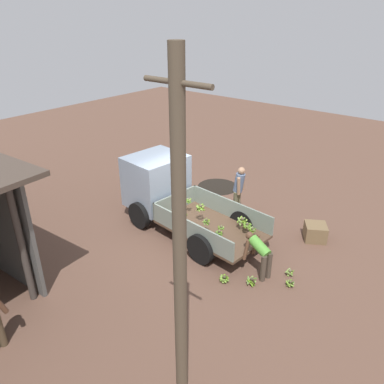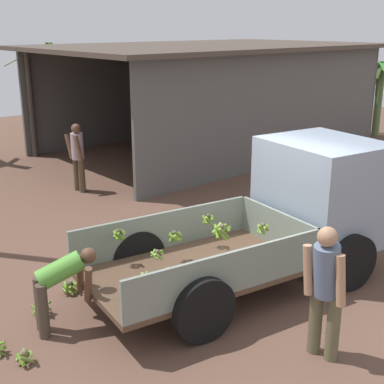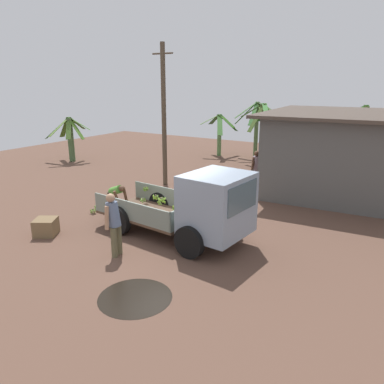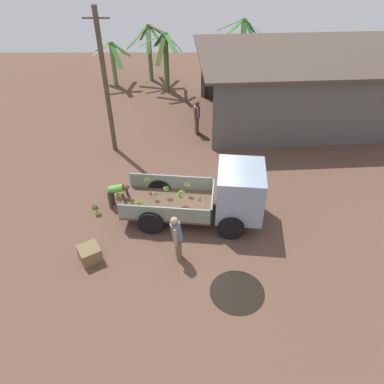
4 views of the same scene
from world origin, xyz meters
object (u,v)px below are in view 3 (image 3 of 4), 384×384
(cargo_truck, at_px, (203,207))
(person_bystander_near_shed, at_px, (256,168))
(person_foreground_visitor, at_px, (114,222))
(banana_bunch_on_ground_1, at_px, (143,206))
(banana_bunch_on_ground_2, at_px, (97,207))
(person_worker_loading, at_px, (116,195))
(wooden_crate_0, at_px, (46,227))
(utility_pole, at_px, (164,116))
(banana_bunch_on_ground_0, at_px, (124,205))
(banana_bunch_on_ground_3, at_px, (93,211))

(cargo_truck, height_order, person_bystander_near_shed, cargo_truck)
(person_foreground_visitor, height_order, banana_bunch_on_ground_1, person_foreground_visitor)
(banana_bunch_on_ground_2, bearing_deg, person_worker_loading, 4.48)
(banana_bunch_on_ground_1, height_order, wooden_crate_0, wooden_crate_0)
(utility_pole, distance_m, banana_bunch_on_ground_0, 4.64)
(banana_bunch_on_ground_3, bearing_deg, banana_bunch_on_ground_2, 117.34)
(cargo_truck, distance_m, utility_pole, 6.87)
(person_foreground_visitor, bearing_deg, person_worker_loading, -58.96)
(person_bystander_near_shed, distance_m, banana_bunch_on_ground_2, 6.81)
(cargo_truck, bearing_deg, banana_bunch_on_ground_2, 178.83)
(banana_bunch_on_ground_2, bearing_deg, utility_pole, 88.65)
(person_foreground_visitor, bearing_deg, banana_bunch_on_ground_1, -73.53)
(person_foreground_visitor, distance_m, person_bystander_near_shed, 8.02)
(person_worker_loading, xyz_separation_m, banana_bunch_on_ground_2, (-0.89, -0.07, -0.59))
(person_foreground_visitor, relative_size, person_bystander_near_shed, 1.04)
(utility_pole, bearing_deg, person_worker_loading, -78.92)
(banana_bunch_on_ground_0, bearing_deg, person_bystander_near_shed, 58.98)
(cargo_truck, height_order, person_worker_loading, cargo_truck)
(banana_bunch_on_ground_0, height_order, wooden_crate_0, wooden_crate_0)
(cargo_truck, distance_m, banana_bunch_on_ground_1, 3.80)
(cargo_truck, distance_m, person_bystander_near_shed, 6.21)
(banana_bunch_on_ground_2, relative_size, banana_bunch_on_ground_3, 1.06)
(cargo_truck, relative_size, banana_bunch_on_ground_1, 18.55)
(banana_bunch_on_ground_3, bearing_deg, cargo_truck, -2.08)
(person_bystander_near_shed, relative_size, banana_bunch_on_ground_3, 7.16)
(banana_bunch_on_ground_3, bearing_deg, banana_bunch_on_ground_0, 58.34)
(utility_pole, bearing_deg, person_bystander_near_shed, 21.66)
(person_foreground_visitor, distance_m, banana_bunch_on_ground_2, 4.04)
(person_worker_loading, relative_size, banana_bunch_on_ground_3, 4.76)
(cargo_truck, bearing_deg, wooden_crate_0, -150.60)
(person_bystander_near_shed, bearing_deg, banana_bunch_on_ground_3, 53.16)
(person_foreground_visitor, relative_size, banana_bunch_on_ground_2, 6.98)
(person_worker_loading, bearing_deg, person_foreground_visitor, -33.99)
(cargo_truck, distance_m, wooden_crate_0, 4.84)
(person_worker_loading, distance_m, wooden_crate_0, 2.64)
(cargo_truck, distance_m, banana_bunch_on_ground_0, 4.23)
(cargo_truck, xyz_separation_m, banana_bunch_on_ground_2, (-4.75, 0.56, -1.01))
(person_bystander_near_shed, bearing_deg, person_foreground_visitor, 79.40)
(person_worker_loading, xyz_separation_m, wooden_crate_0, (-0.49, -2.56, -0.43))
(banana_bunch_on_ground_1, bearing_deg, wooden_crate_0, -106.40)
(banana_bunch_on_ground_1, bearing_deg, banana_bunch_on_ground_0, -149.80)
(utility_pole, distance_m, banana_bunch_on_ground_3, 5.37)
(banana_bunch_on_ground_0, height_order, banana_bunch_on_ground_3, banana_bunch_on_ground_0)
(person_bystander_near_shed, relative_size, banana_bunch_on_ground_1, 6.22)
(utility_pole, height_order, person_worker_loading, utility_pole)
(cargo_truck, xyz_separation_m, banana_bunch_on_ground_1, (-3.36, 1.47, -0.99))
(person_worker_loading, relative_size, person_bystander_near_shed, 0.66)
(banana_bunch_on_ground_3, xyz_separation_m, wooden_crate_0, (0.19, -2.10, 0.14))
(utility_pole, height_order, wooden_crate_0, utility_pole)
(banana_bunch_on_ground_2, bearing_deg, cargo_truck, -6.68)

